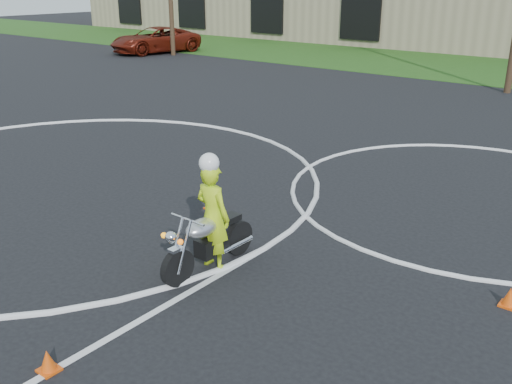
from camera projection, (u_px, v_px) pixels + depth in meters
The scene contains 6 objects.
grass_strip at pixel (445, 66), 31.18m from camera, with size 120.00×10.00×0.02m, color #1E4714.
course_markings at pixel (169, 184), 13.30m from camera, with size 19.05×19.05×0.12m.
primary_motorcycle at pixel (208, 241), 9.22m from camera, with size 0.71×2.03×1.07m.
rider_primary_grp at pixel (213, 213), 9.17m from camera, with size 0.67×0.45×1.98m.
pickup_grp at pixel (155, 40), 36.32m from camera, with size 3.81×6.18×1.60m.
traffic_cones at pixel (396, 269), 9.14m from camera, with size 7.40×8.86×0.30m.
Camera 1 is at (11.52, -4.20, 4.51)m, focal length 40.00 mm.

